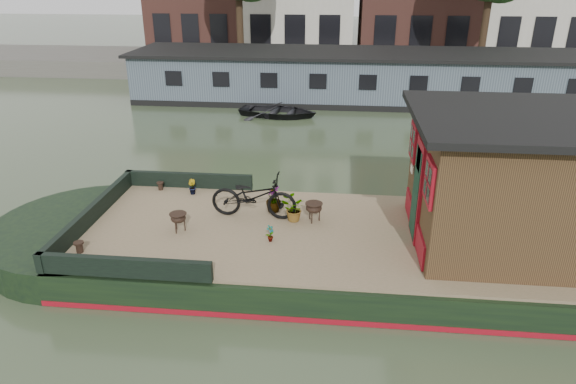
# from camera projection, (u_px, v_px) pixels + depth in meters

# --- Properties ---
(ground) EXTENTS (120.00, 120.00, 0.00)m
(ground) POSITION_uv_depth(u_px,v_px,m) (388.00, 264.00, 10.07)
(ground) COLOR #324028
(ground) RESTS_ON ground
(houseboat_hull) EXTENTS (14.01, 4.02, 0.60)m
(houseboat_hull) POSITION_uv_depth(u_px,v_px,m) (320.00, 249.00, 10.09)
(houseboat_hull) COLOR black
(houseboat_hull) RESTS_ON ground
(houseboat_deck) EXTENTS (11.80, 3.80, 0.05)m
(houseboat_deck) POSITION_uv_depth(u_px,v_px,m) (390.00, 236.00, 9.82)
(houseboat_deck) COLOR #7F684E
(houseboat_deck) RESTS_ON houseboat_hull
(bow_bulwark) EXTENTS (3.00, 4.00, 0.35)m
(bow_bulwark) POSITION_uv_depth(u_px,v_px,m) (134.00, 215.00, 10.23)
(bow_bulwark) COLOR black
(bow_bulwark) RESTS_ON houseboat_deck
(cabin) EXTENTS (4.00, 3.50, 2.42)m
(cabin) POSITION_uv_depth(u_px,v_px,m) (520.00, 180.00, 9.12)
(cabin) COLOR black
(cabin) RESTS_ON houseboat_deck
(bicycle) EXTENTS (1.79, 0.72, 0.92)m
(bicycle) POSITION_uv_depth(u_px,v_px,m) (254.00, 196.00, 10.37)
(bicycle) COLOR black
(bicycle) RESTS_ON houseboat_deck
(potted_plant_b) EXTENTS (0.24, 0.24, 0.34)m
(potted_plant_b) POSITION_uv_depth(u_px,v_px,m) (192.00, 187.00, 11.57)
(potted_plant_b) COLOR maroon
(potted_plant_b) RESTS_ON houseboat_deck
(potted_plant_c) EXTENTS (0.53, 0.48, 0.52)m
(potted_plant_c) POSITION_uv_depth(u_px,v_px,m) (293.00, 209.00, 10.27)
(potted_plant_c) COLOR brown
(potted_plant_c) RESTS_ON houseboat_deck
(potted_plant_d) EXTENTS (0.42, 0.42, 0.57)m
(potted_plant_d) POSITION_uv_depth(u_px,v_px,m) (274.00, 199.00, 10.68)
(potted_plant_d) COLOR maroon
(potted_plant_d) RESTS_ON houseboat_deck
(potted_plant_e) EXTENTS (0.19, 0.21, 0.33)m
(potted_plant_e) POSITION_uv_depth(u_px,v_px,m) (270.00, 233.00, 9.53)
(potted_plant_e) COLOR #A0412E
(potted_plant_e) RESTS_ON houseboat_deck
(brazier_front) EXTENTS (0.45, 0.45, 0.40)m
(brazier_front) POSITION_uv_depth(u_px,v_px,m) (314.00, 212.00, 10.29)
(brazier_front) COLOR black
(brazier_front) RESTS_ON houseboat_deck
(brazier_rear) EXTENTS (0.46, 0.46, 0.38)m
(brazier_rear) POSITION_uv_depth(u_px,v_px,m) (179.00, 222.00, 9.90)
(brazier_rear) COLOR black
(brazier_rear) RESTS_ON houseboat_deck
(bollard_port) EXTENTS (0.16, 0.16, 0.18)m
(bollard_port) POSITION_uv_depth(u_px,v_px,m) (160.00, 186.00, 11.82)
(bollard_port) COLOR black
(bollard_port) RESTS_ON houseboat_deck
(bollard_stbd) EXTENTS (0.18, 0.18, 0.21)m
(bollard_stbd) POSITION_uv_depth(u_px,v_px,m) (79.00, 247.00, 9.18)
(bollard_stbd) COLOR black
(bollard_stbd) RESTS_ON houseboat_deck
(dinghy) EXTENTS (3.44, 2.73, 0.64)m
(dinghy) POSITION_uv_depth(u_px,v_px,m) (278.00, 108.00, 20.24)
(dinghy) COLOR black
(dinghy) RESTS_ON ground
(far_houseboat) EXTENTS (20.40, 4.40, 2.11)m
(far_houseboat) POSITION_uv_depth(u_px,v_px,m) (366.00, 78.00, 22.47)
(far_houseboat) COLOR #4C5965
(far_houseboat) RESTS_ON ground
(quay) EXTENTS (60.00, 6.00, 0.90)m
(quay) POSITION_uv_depth(u_px,v_px,m) (361.00, 65.00, 28.61)
(quay) COLOR #47443F
(quay) RESTS_ON ground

